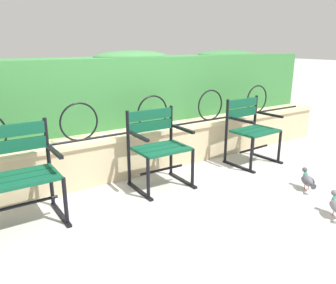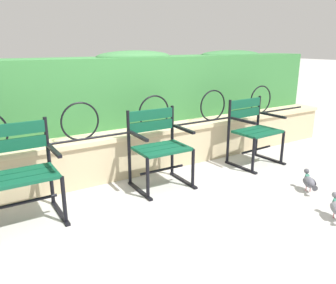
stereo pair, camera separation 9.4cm
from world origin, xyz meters
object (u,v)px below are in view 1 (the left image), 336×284
object	(u,v)px
park_chair_centre	(158,145)
park_chair_right	(251,128)
park_chair_left	(20,172)
pigeon_near_chairs	(308,180)

from	to	relation	value
park_chair_centre	park_chair_right	bearing A→B (deg)	-1.10
park_chair_left	pigeon_near_chairs	xyz separation A→B (m)	(2.68, -0.98, -0.36)
park_chair_left	park_chair_centre	world-z (taller)	park_chair_left
pigeon_near_chairs	park_chair_centre	bearing A→B (deg)	141.08
park_chair_centre	pigeon_near_chairs	size ratio (longest dim) A/B	3.20
park_chair_right	pigeon_near_chairs	xyz separation A→B (m)	(-0.15, -0.99, -0.35)
park_chair_centre	pigeon_near_chairs	distance (m)	1.66
park_chair_left	pigeon_near_chairs	distance (m)	2.88
park_chair_left	park_chair_centre	bearing A→B (deg)	1.49
pigeon_near_chairs	park_chair_right	bearing A→B (deg)	81.31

